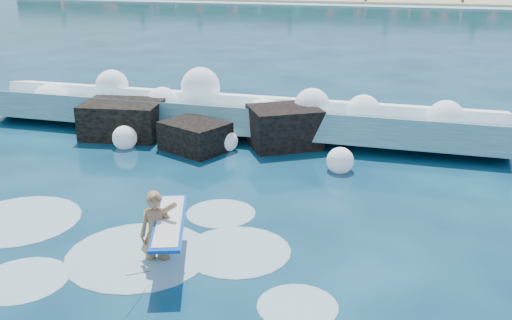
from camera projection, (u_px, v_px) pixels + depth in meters
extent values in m
plane|color=#07253E|center=(170.00, 231.00, 13.17)|extent=(200.00, 200.00, 0.00)
cube|color=silver|center=(380.00, 6.00, 73.91)|extent=(140.00, 5.00, 0.08)
cube|color=teal|center=(230.00, 120.00, 20.42)|extent=(18.69, 2.85, 1.56)
cube|color=white|center=(237.00, 102.00, 20.99)|extent=(18.69, 1.32, 0.73)
cube|color=black|center=(124.00, 122.00, 20.03)|extent=(2.91, 2.35, 1.44)
cube|color=black|center=(195.00, 139.00, 18.58)|extent=(2.45, 2.22, 1.11)
cube|color=black|center=(284.00, 130.00, 18.93)|extent=(2.81, 2.66, 1.55)
imported|color=#A9794E|center=(157.00, 235.00, 11.62)|extent=(0.78, 0.62, 1.89)
cube|color=blue|center=(169.00, 221.00, 11.48)|extent=(1.42, 2.63, 0.06)
cube|color=white|center=(169.00, 221.00, 11.48)|extent=(1.24, 2.39, 0.06)
cylinder|color=black|center=(138.00, 273.00, 10.54)|extent=(0.01, 0.91, 0.43)
sphere|color=white|center=(50.00, 101.00, 21.68)|extent=(1.30, 1.30, 1.30)
sphere|color=white|center=(112.00, 86.00, 22.03)|extent=(1.26, 1.26, 1.26)
sphere|color=white|center=(163.00, 103.00, 20.93)|extent=(1.21, 1.21, 1.21)
sphere|color=white|center=(201.00, 87.00, 21.10)|extent=(1.45, 1.45, 1.45)
sphere|color=white|center=(264.00, 115.00, 19.75)|extent=(1.16, 1.16, 1.16)
sphere|color=white|center=(312.00, 106.00, 19.37)|extent=(1.22, 1.22, 1.22)
sphere|color=white|center=(363.00, 112.00, 19.40)|extent=(1.19, 1.19, 1.19)
sphere|color=white|center=(446.00, 119.00, 18.29)|extent=(1.21, 1.21, 1.21)
sphere|color=white|center=(125.00, 138.00, 18.86)|extent=(0.82, 0.82, 0.82)
sphere|color=white|center=(227.00, 141.00, 18.56)|extent=(0.70, 0.70, 0.70)
sphere|color=white|center=(340.00, 161.00, 16.77)|extent=(0.80, 0.80, 0.80)
ellipsoid|color=silver|center=(139.00, 255.00, 12.11)|extent=(3.13, 3.13, 0.16)
ellipsoid|color=silver|center=(22.00, 280.00, 11.17)|extent=(1.83, 1.83, 0.09)
ellipsoid|color=silver|center=(237.00, 251.00, 12.27)|extent=(2.37, 2.37, 0.12)
ellipsoid|color=silver|center=(19.00, 220.00, 13.71)|extent=(2.94, 2.94, 0.15)
ellipsoid|color=silver|center=(221.00, 213.00, 14.08)|extent=(1.74, 1.74, 0.09)
ellipsoid|color=silver|center=(297.00, 306.00, 10.33)|extent=(1.51, 1.51, 0.08)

